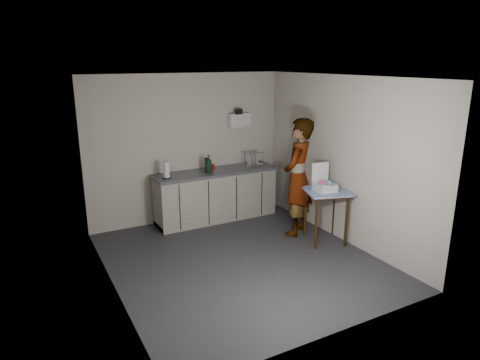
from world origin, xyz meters
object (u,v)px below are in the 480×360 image
standing_man (298,177)px  dark_bottle (207,165)px  bakery_box (324,185)px  paper_towel (166,170)px  dish_rack (252,162)px  kitchen_counter (216,196)px  side_table (327,197)px  soda_can (213,167)px  soap_bottle (209,164)px

standing_man → dark_bottle: size_ratio=7.70×
bakery_box → paper_towel: bearing=146.2°
dish_rack → kitchen_counter: bearing=-175.6°
side_table → bakery_box: (-0.06, 0.00, 0.20)m
soda_can → standing_man: bearing=-54.3°
standing_man → paper_towel: standing_man is taller
side_table → kitchen_counter: bearing=140.3°
soda_can → bakery_box: bearing=-59.3°
kitchen_counter → soap_bottle: 0.66m
kitchen_counter → soda_can: bearing=115.6°
dish_rack → standing_man: bearing=-85.1°
paper_towel → bakery_box: bakery_box is taller
soda_can → soap_bottle: bearing=-139.3°
standing_man → soap_bottle: (-1.06, 1.17, 0.10)m
soda_can → dark_bottle: size_ratio=0.44×
kitchen_counter → bakery_box: 2.10m
side_table → soap_bottle: bearing=145.0°
soap_bottle → soda_can: (0.14, 0.12, -0.10)m
paper_towel → soda_can: bearing=7.6°
dish_rack → bakery_box: bakery_box is taller
paper_towel → kitchen_counter: bearing=4.4°
kitchen_counter → bakery_box: (1.04, -1.74, 0.53)m
side_table → bakery_box: 0.21m
soda_can → dish_rack: (0.81, 0.01, 0.00)m
dark_bottle → side_table: bearing=-54.3°
soap_bottle → bakery_box: bakery_box is taller
dark_bottle → bakery_box: bearing=-55.6°
side_table → dish_rack: (-0.31, 1.80, 0.22)m
dark_bottle → paper_towel: size_ratio=0.90×
dish_rack → soda_can: bearing=-179.2°
soda_can → paper_towel: paper_towel is taller
standing_man → dish_rack: (-0.11, 1.30, 0.00)m
soda_can → dark_bottle: bearing=-163.3°
standing_man → bakery_box: bearing=66.9°
dark_bottle → bakery_box: bakery_box is taller
soda_can → dish_rack: size_ratio=0.31×
dish_rack → bakery_box: bearing=-82.1°
kitchen_counter → standing_man: 1.62m
side_table → soda_can: 2.13m
side_table → dish_rack: bearing=117.8°
kitchen_counter → soap_bottle: soap_bottle is taller
side_table → soap_bottle: soap_bottle is taller
standing_man → soap_bottle: bearing=-86.4°
paper_towel → dish_rack: 1.72m
side_table → paper_towel: paper_towel is taller
kitchen_counter → standing_man: (0.90, -1.24, 0.54)m
soap_bottle → dark_bottle: bearing=89.9°
soap_bottle → paper_towel: soap_bottle is taller
kitchen_counter → paper_towel: 1.12m
side_table → dark_bottle: (-1.26, 1.75, 0.29)m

